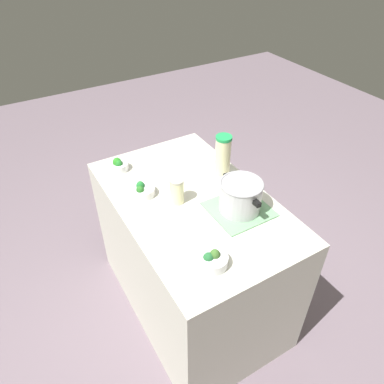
{
  "coord_description": "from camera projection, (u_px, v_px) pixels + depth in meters",
  "views": [
    {
      "loc": [
        1.29,
        -0.76,
        2.13
      ],
      "look_at": [
        0.0,
        0.0,
        0.95
      ],
      "focal_mm": 33.74,
      "sensor_mm": 36.0,
      "label": 1
    }
  ],
  "objects": [
    {
      "name": "broccoli_bowl_back",
      "position": [
        118.0,
        165.0,
        2.14
      ],
      "size": [
        0.11,
        0.11,
        0.08
      ],
      "color": "silver",
      "rests_on": "counter_slab"
    },
    {
      "name": "cooking_pot",
      "position": [
        241.0,
        196.0,
        1.82
      ],
      "size": [
        0.29,
        0.22,
        0.17
      ],
      "color": "#B7B7BC",
      "rests_on": "dish_cloth"
    },
    {
      "name": "broccoli_bowl_center",
      "position": [
        143.0,
        190.0,
        1.96
      ],
      "size": [
        0.13,
        0.13,
        0.08
      ],
      "color": "silver",
      "rests_on": "counter_slab"
    },
    {
      "name": "ground_plane",
      "position": [
        192.0,
        299.0,
        2.5
      ],
      "size": [
        8.0,
        8.0,
        0.0
      ],
      "primitive_type": "plane",
      "color": "slate"
    },
    {
      "name": "dish_cloth",
      "position": [
        239.0,
        209.0,
        1.87
      ],
      "size": [
        0.29,
        0.3,
        0.01
      ],
      "primitive_type": "cube",
      "color": "#71A877",
      "rests_on": "counter_slab"
    },
    {
      "name": "mason_jar",
      "position": [
        177.0,
        191.0,
        1.88
      ],
      "size": [
        0.08,
        0.08,
        0.15
      ],
      "color": "beige",
      "rests_on": "counter_slab"
    },
    {
      "name": "broccoli_bowl_front",
      "position": [
        213.0,
        260.0,
        1.57
      ],
      "size": [
        0.13,
        0.13,
        0.08
      ],
      "color": "silver",
      "rests_on": "counter_slab"
    },
    {
      "name": "lemonade_pitcher",
      "position": [
        223.0,
        156.0,
        2.05
      ],
      "size": [
        0.09,
        0.09,
        0.25
      ],
      "color": "beige",
      "rests_on": "counter_slab"
    },
    {
      "name": "counter_slab",
      "position": [
        192.0,
        255.0,
        2.22
      ],
      "size": [
        1.24,
        0.77,
        0.9
      ],
      "primitive_type": "cube",
      "color": "beige",
      "rests_on": "ground_plane"
    }
  ]
}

